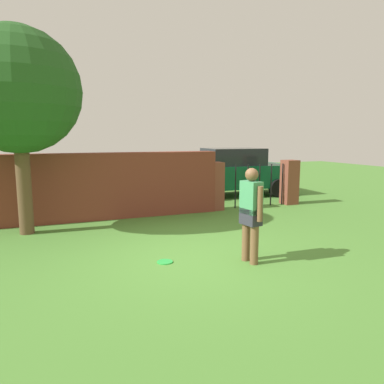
{
  "coord_description": "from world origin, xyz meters",
  "views": [
    {
      "loc": [
        -2.32,
        -5.83,
        2.13
      ],
      "look_at": [
        0.4,
        1.12,
        1.0
      ],
      "focal_mm": 34.23,
      "sensor_mm": 36.0,
      "label": 1
    }
  ],
  "objects_px": {
    "car": "(233,172)",
    "frisbee_green": "(165,262)",
    "tree": "(18,91)",
    "person": "(251,211)"
  },
  "relations": [
    {
      "from": "person",
      "to": "frisbee_green",
      "type": "relative_size",
      "value": 6.0
    },
    {
      "from": "person",
      "to": "frisbee_green",
      "type": "bearing_deg",
      "value": -120.18
    },
    {
      "from": "car",
      "to": "frisbee_green",
      "type": "distance_m",
      "value": 7.5
    },
    {
      "from": "car",
      "to": "frisbee_green",
      "type": "height_order",
      "value": "car"
    },
    {
      "from": "person",
      "to": "frisbee_green",
      "type": "distance_m",
      "value": 1.71
    },
    {
      "from": "person",
      "to": "tree",
      "type": "bearing_deg",
      "value": -142.78
    },
    {
      "from": "tree",
      "to": "person",
      "type": "xyz_separation_m",
      "value": [
        3.66,
        -3.45,
        -2.17
      ]
    },
    {
      "from": "tree",
      "to": "person",
      "type": "height_order",
      "value": "tree"
    },
    {
      "from": "person",
      "to": "car",
      "type": "bearing_deg",
      "value": 145.25
    },
    {
      "from": "person",
      "to": "frisbee_green",
      "type": "height_order",
      "value": "person"
    }
  ]
}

